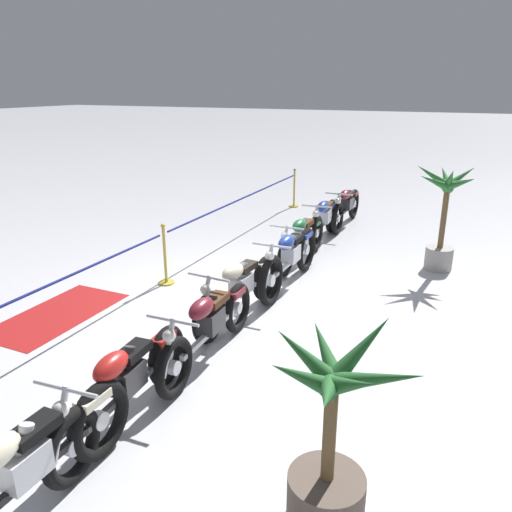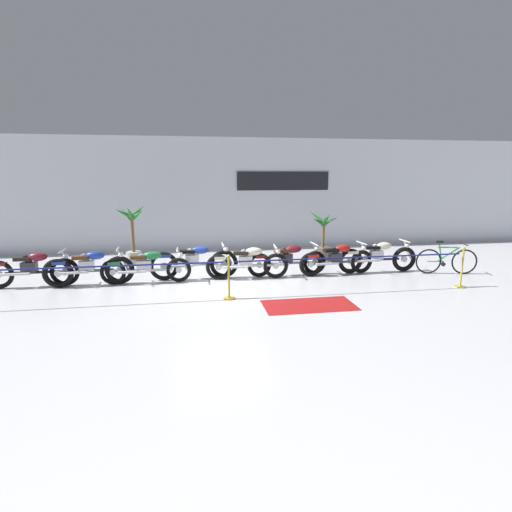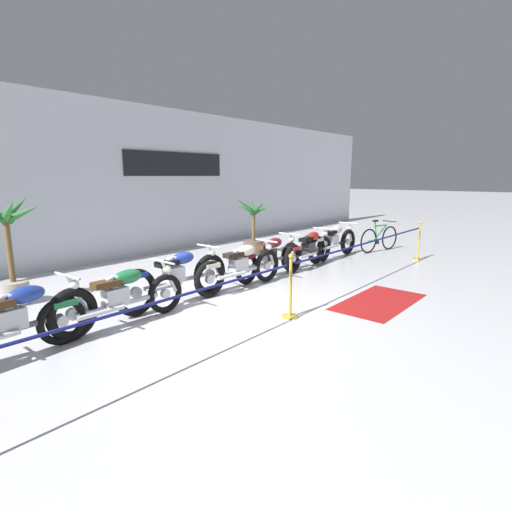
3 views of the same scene
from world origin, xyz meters
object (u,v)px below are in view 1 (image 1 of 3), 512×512
Objects in this scene: stanchion_far_left at (211,219)px; motorcycle_maroon_5 at (209,326)px; stanchion_mid_left at (165,263)px; floor_banner at (57,314)px; motorcycle_maroon_0 at (346,206)px; motorcycle_cream_4 at (239,289)px; motorcycle_blue_1 at (324,220)px; potted_palm_left_of_row at (443,218)px; motorcycle_green_2 at (302,238)px; motorcycle_blue_3 at (290,259)px; motorcycle_red_6 at (124,385)px; motorcycle_cream_7 at (19,477)px; potted_palm_right_of_row at (330,448)px.

motorcycle_maroon_5 is at bearing 28.79° from stanchion_far_left.
stanchion_far_left is at bearing -151.21° from motorcycle_maroon_5.
stanchion_mid_left is 0.52× the size of floor_banner.
motorcycle_cream_4 is at bearing -0.87° from motorcycle_maroon_0.
stanchion_mid_left is at bearing -20.48° from motorcycle_maroon_0.
motorcycle_blue_1 is (1.42, -0.11, -0.01)m from motorcycle_maroon_0.
motorcycle_maroon_5 is 1.20× the size of potted_palm_left_of_row.
motorcycle_green_2 is 1.03× the size of motorcycle_cream_4.
motorcycle_blue_3 is at bearing 132.17° from floor_banner.
motorcycle_maroon_0 is 2.19× the size of stanchion_mid_left.
stanchion_far_left reaches higher than motorcycle_green_2.
motorcycle_red_6 reaches higher than motorcycle_green_2.
motorcycle_maroon_0 is 8.17m from motorcycle_red_6.
motorcycle_blue_3 reaches higher than motorcycle_red_6.
potted_palm_left_of_row is (0.80, 2.43, 0.49)m from motorcycle_blue_1.
stanchion_far_left is at bearing -113.44° from motorcycle_blue_3.
motorcycle_blue_1 is 0.98× the size of motorcycle_cream_4.
motorcycle_green_2 is 2.55m from potted_palm_left_of_row.
motorcycle_maroon_0 is 9.46m from motorcycle_cream_7.
motorcycle_maroon_0 is 4.11m from motorcycle_blue_3.
floor_banner is (6.57, -2.59, -0.47)m from motorcycle_maroon_0.
motorcycle_blue_3 is 1.00× the size of motorcycle_cream_7.
motorcycle_maroon_5 is 2.66m from potted_palm_right_of_row.
stanchion_mid_left is at bearing -68.84° from motorcycle_blue_3.
motorcycle_cream_7 reaches higher than motorcycle_maroon_0.
potted_palm_left_of_row reaches higher than motorcycle_red_6.
stanchion_mid_left is (3.45, -1.71, -0.11)m from motorcycle_blue_1.
motorcycle_maroon_5 is at bearing 174.97° from motorcycle_red_6.
stanchion_mid_left is at bearing 155.74° from floor_banner.
stanchion_far_left is 11.57× the size of stanchion_mid_left.
potted_palm_right_of_row is at bearing 68.04° from floor_banner.
motorcycle_blue_1 is at bearing -179.65° from motorcycle_cream_4.
motorcycle_green_2 is 0.97× the size of motorcycle_blue_3.
motorcycle_maroon_0 reaches higher than motorcycle_red_6.
motorcycle_blue_3 is (2.69, 0.24, 0.02)m from motorcycle_blue_1.
motorcycle_blue_3 is 2.09m from stanchion_mid_left.
potted_palm_left_of_row is 1.14× the size of potted_palm_right_of_row.
stanchion_far_left is at bearing -75.76° from potted_palm_left_of_row.
floor_banner is (-2.89, -2.61, -0.46)m from motorcycle_cream_7.
motorcycle_green_2 is 1.01× the size of motorcycle_maroon_5.
motorcycle_maroon_5 is 0.19× the size of stanchion_far_left.
motorcycle_green_2 is 1.79m from stanchion_far_left.
motorcycle_cream_4 is 1.13× the size of floor_banner.
motorcycle_blue_1 is at bearing -108.20° from potted_palm_left_of_row.
motorcycle_cream_4 is 0.94× the size of motorcycle_cream_7.
motorcycle_maroon_0 is 6.74m from motorcycle_maroon_5.
motorcycle_blue_1 is 5.33m from motorcycle_maroon_5.
motorcycle_green_2 is 1.38× the size of potted_palm_right_of_row.
potted_palm_right_of_row is (0.30, 2.14, 0.24)m from motorcycle_red_6.
potted_palm_right_of_row is 1.62× the size of stanchion_mid_left.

